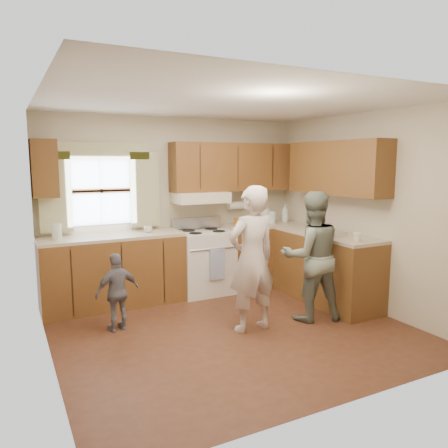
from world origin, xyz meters
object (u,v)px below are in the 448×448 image
woman_left (252,259)px  woman_right (311,256)px  child (118,292)px  stove (204,261)px

woman_left → woman_right: (0.81, -0.02, -0.04)m
woman_right → child: 2.28m
child → woman_left: bearing=141.8°
woman_left → woman_right: woman_left is taller
woman_right → child: woman_right is taller
stove → child: (-1.44, -0.85, -0.03)m
stove → child: 1.68m
woman_left → woman_right: size_ratio=1.06×
stove → woman_right: woman_right is taller
woman_right → woman_left: bearing=14.1°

